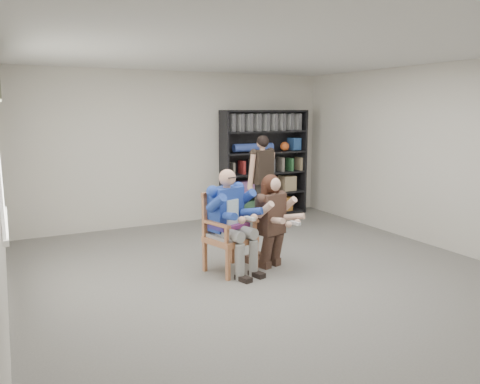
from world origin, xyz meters
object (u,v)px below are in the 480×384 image
armchair (230,233)px  seated_man (230,221)px  kneeling_woman (273,222)px  bookshelf (264,164)px  standing_man (262,185)px

armchair → seated_man: bearing=0.0°
armchair → kneeling_woman: 0.60m
armchair → bookshelf: bearing=37.1°
seated_man → standing_man: 2.00m
seated_man → kneeling_woman: (0.58, -0.12, -0.06)m
standing_man → kneeling_woman: bearing=-130.9°
armchair → standing_man: size_ratio=0.62×
armchair → bookshelf: size_ratio=0.50×
kneeling_woman → bookshelf: bookshelf is taller
seated_man → kneeling_woman: seated_man is taller
armchair → bookshelf: (2.06, 2.70, 0.52)m
seated_man → standing_man: standing_man is taller
bookshelf → armchair: bearing=-127.3°
armchair → kneeling_woman: size_ratio=0.84×
bookshelf → standing_man: bearing=-121.2°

